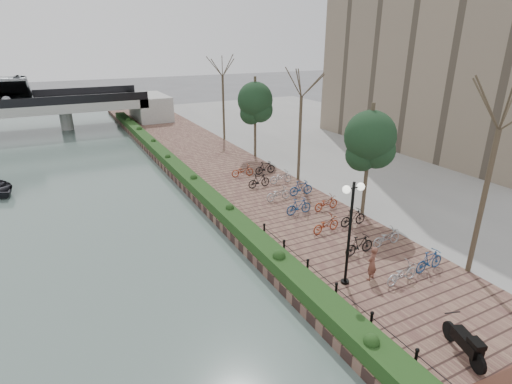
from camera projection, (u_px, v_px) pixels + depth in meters
ground at (357, 374)px, 12.98m from camera, size 220.00×220.00×0.00m
promenade at (241, 184)px, 29.12m from camera, size 8.00×75.00×0.50m
inland_pavement at (401, 157)px, 35.93m from camera, size 24.00×75.00×0.50m
hedge at (185, 174)px, 29.56m from camera, size 1.10×56.00×0.60m
chain_fence at (353, 306)px, 14.93m from camera, size 0.10×14.10×0.70m
lamppost at (351, 212)px, 15.78m from camera, size 1.02×0.32×4.55m
motorcycle at (464, 341)px, 12.91m from camera, size 1.10×1.88×1.12m
pedestrian at (372, 263)px, 16.96m from camera, size 0.66×0.54×1.55m
bicycle_parking at (313, 205)px, 23.70m from camera, size 2.40×17.32×1.00m
street_trees at (328, 147)px, 25.59m from camera, size 3.20×37.12×6.80m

